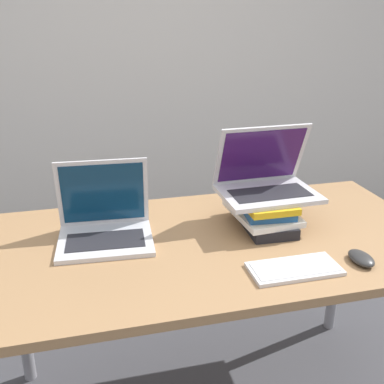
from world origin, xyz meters
name	(u,v)px	position (x,y,z in m)	size (l,w,h in m)	color
wall_back	(141,35)	(0.00, 2.02, 1.35)	(8.00, 0.05, 2.70)	silver
desk	(214,259)	(0.00, 0.40, 0.68)	(1.56, 0.79, 0.76)	#9E754C
laptop_left	(105,224)	(-0.36, 0.49, 0.81)	(0.33, 0.27, 0.26)	silver
book_stack	(264,212)	(0.20, 0.45, 0.81)	(0.22, 0.29, 0.11)	black
laptop_on_books	(266,181)	(0.22, 0.49, 0.92)	(0.34, 0.26, 0.25)	silver
wireless_keyboard	(294,269)	(0.18, 0.14, 0.77)	(0.27, 0.13, 0.01)	silver
mouse	(361,258)	(0.40, 0.14, 0.77)	(0.06, 0.11, 0.03)	#2D2D2D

